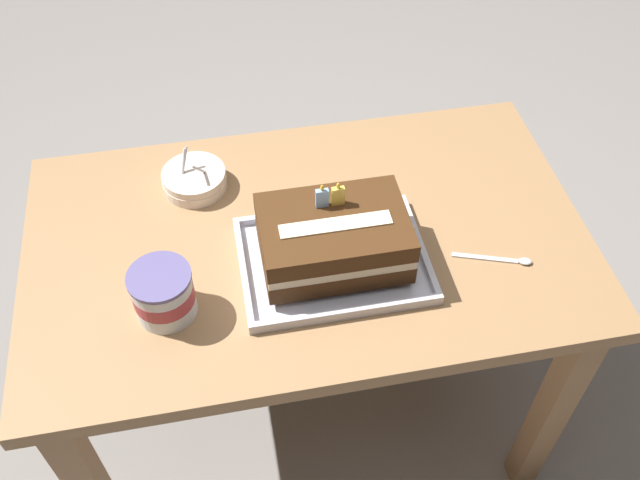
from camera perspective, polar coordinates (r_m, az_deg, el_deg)
name	(u,v)px	position (r m, az deg, el deg)	size (l,w,h in m)	color
ground_plane	(311,410)	(2.03, -0.74, -13.64)	(8.00, 8.00, 0.00)	gray
dining_table	(308,272)	(1.51, -0.97, -2.64)	(1.14, 0.68, 0.74)	#9E754C
foil_tray	(333,261)	(1.37, 1.07, -1.75)	(0.36, 0.27, 0.02)	silver
birthday_cake	(334,238)	(1.32, 1.11, 0.17)	(0.28, 0.19, 0.16)	#462812
bowl_stack	(194,179)	(1.53, -10.17, 4.87)	(0.14, 0.14, 0.09)	silver
ice_cream_tub	(163,293)	(1.30, -12.62, -4.25)	(0.12, 0.12, 0.10)	white
serving_spoon_near_tray	(506,260)	(1.43, 14.90, -1.56)	(0.15, 0.06, 0.01)	silver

